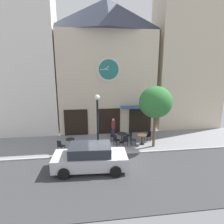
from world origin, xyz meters
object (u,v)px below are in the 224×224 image
cafe_table_center (142,137)px  cafe_chair_facing_street (60,145)px  cafe_chair_by_entrance (112,135)px  cafe_chair_right_end (132,139)px  cafe_table_center_left (70,142)px  cafe_chair_under_awning (125,140)px  parked_car_silver (90,158)px  cafe_chair_near_lamp (116,139)px  street_lamp (98,122)px  cafe_chair_left_end (148,135)px  cafe_chair_curbside (75,145)px  cafe_chair_facing_wall (130,134)px  cafe_table_near_door (122,136)px  pedestrian_maroon (113,128)px  street_tree (156,102)px

cafe_table_center → cafe_chair_facing_street: 6.17m
cafe_chair_by_entrance → cafe_chair_right_end: same height
cafe_table_center_left → cafe_chair_under_awning: bearing=-2.6°
cafe_table_center → cafe_chair_under_awning: bearing=-169.4°
parked_car_silver → cafe_chair_near_lamp: bearing=57.8°
cafe_table_center_left → cafe_table_center: 5.49m
street_lamp → cafe_chair_left_end: size_ratio=4.52×
cafe_chair_curbside → cafe_chair_facing_wall: (4.36, 1.67, 0.00)m
cafe_chair_near_lamp → cafe_chair_facing_street: size_ratio=1.00×
street_lamp → cafe_chair_curbside: bearing=-170.2°
cafe_chair_near_lamp → cafe_chair_by_entrance: 0.98m
cafe_chair_facing_wall → cafe_chair_facing_street: bearing=-164.1°
cafe_chair_curbside → cafe_table_near_door: bearing=20.2°
cafe_table_center → cafe_chair_right_end: (-0.81, -0.06, -0.03)m
cafe_chair_left_end → pedestrian_maroon: 3.00m
cafe_chair_facing_street → pedestrian_maroon: bearing=30.7°
cafe_chair_under_awning → cafe_chair_near_lamp: bearing=160.7°
cafe_table_near_door → cafe_chair_facing_street: cafe_chair_facing_street is taller
cafe_table_center_left → cafe_chair_near_lamp: 3.43m
cafe_table_near_door → street_lamp: bearing=-152.0°
cafe_chair_under_awning → cafe_chair_by_entrance: bearing=124.8°
street_tree → cafe_chair_near_lamp: size_ratio=5.11×
street_lamp → cafe_chair_under_awning: 2.60m
cafe_chair_right_end → cafe_chair_left_end: 1.59m
cafe_chair_curbside → parked_car_silver: parked_car_silver is taller
cafe_table_near_door → cafe_table_center: (1.49, -0.57, -0.00)m
cafe_table_near_door → cafe_chair_facing_wall: (0.71, 0.33, -0.03)m
cafe_chair_facing_street → cafe_chair_left_end: bearing=9.5°
pedestrian_maroon → parked_car_silver: 5.50m
cafe_chair_facing_wall → pedestrian_maroon: bearing=142.9°
cafe_table_center → pedestrian_maroon: 2.72m
cafe_chair_right_end → cafe_chair_left_end: (1.48, 0.57, 0.00)m
cafe_chair_under_awning → cafe_table_center: bearing=10.6°
cafe_chair_left_end → cafe_chair_under_awning: 2.18m
cafe_chair_facing_street → cafe_chair_left_end: same height
cafe_table_center_left → cafe_chair_left_end: cafe_chair_left_end is taller
cafe_chair_by_entrance → cafe_chair_facing_street: size_ratio=1.00×
cafe_table_center_left → cafe_chair_facing_wall: cafe_chair_facing_wall is taller
cafe_chair_under_awning → cafe_chair_facing_street: bearing=-175.6°
cafe_chair_left_end → street_lamp: bearing=-166.5°
pedestrian_maroon → cafe_table_center: bearing=-42.4°
cafe_table_near_door → cafe_chair_by_entrance: (-0.72, 0.38, -0.03)m
street_tree → cafe_table_near_door: street_tree is taller
street_lamp → cafe_chair_facing_street: 3.09m
street_tree → cafe_chair_curbside: bearing=-177.4°
cafe_table_center → cafe_chair_right_end: size_ratio=0.86×
cafe_chair_near_lamp → cafe_chair_right_end: 1.25m
cafe_chair_right_end → parked_car_silver: bearing=-135.9°
cafe_chair_near_lamp → street_lamp: bearing=-161.7°
street_tree → cafe_table_center: size_ratio=5.94×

